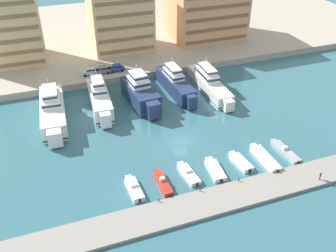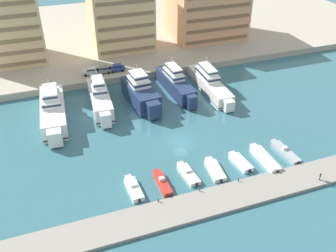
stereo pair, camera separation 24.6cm
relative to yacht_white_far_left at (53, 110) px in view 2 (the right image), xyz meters
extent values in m
plane|color=#336670|center=(22.18, -16.67, -2.36)|extent=(400.00, 400.00, 0.00)
cube|color=#ADA38E|center=(22.18, 46.73, -1.51)|extent=(180.00, 70.00, 1.70)
cube|color=gray|center=(22.18, -33.60, -2.11)|extent=(120.00, 5.78, 0.50)
cube|color=white|center=(0.01, 0.17, -0.55)|extent=(5.95, 18.10, 3.61)
cube|color=white|center=(-0.61, -9.82, -0.46)|extent=(2.81, 2.58, 3.07)
cube|color=black|center=(0.01, 0.17, -1.73)|extent=(6.01, 18.28, 0.24)
cube|color=white|center=(0.09, 1.50, 1.94)|extent=(4.24, 7.71, 1.37)
cube|color=#233342|center=(0.09, 1.50, 2.08)|extent=(4.29, 7.79, 0.49)
cube|color=white|center=(0.09, 1.50, 3.34)|extent=(3.31, 6.01, 1.44)
cube|color=#233342|center=(0.09, 1.50, 3.49)|extent=(3.35, 6.07, 0.52)
cylinder|color=silver|center=(0.16, 2.63, 4.96)|extent=(0.16, 0.16, 1.80)
cube|color=white|center=(0.59, 9.52, -1.37)|extent=(4.17, 1.15, 0.20)
cube|color=white|center=(10.25, 1.79, -0.58)|extent=(4.89, 15.61, 3.56)
cube|color=white|center=(9.71, -6.78, -0.49)|extent=(2.28, 2.10, 3.03)
cube|color=#192347|center=(10.25, 1.79, -1.74)|extent=(4.94, 15.77, 0.24)
cube|color=white|center=(10.32, 2.94, 1.96)|extent=(3.46, 6.65, 1.52)
cube|color=#233342|center=(10.32, 2.94, 2.11)|extent=(3.51, 6.71, 0.55)
cube|color=white|center=(10.32, 2.94, 3.38)|extent=(2.70, 5.18, 1.31)
cube|color=#233342|center=(10.32, 2.94, 3.51)|extent=(2.74, 5.24, 0.47)
cylinder|color=silver|center=(10.39, 3.91, 4.93)|extent=(0.16, 0.16, 1.80)
cube|color=white|center=(10.76, 9.92, -1.38)|extent=(3.39, 1.11, 0.20)
cube|color=navy|center=(19.26, 0.75, -0.32)|extent=(5.97, 13.25, 4.08)
cube|color=navy|center=(19.84, -6.80, -0.22)|extent=(2.93, 2.70, 3.47)
cube|color=#334C7F|center=(19.26, 0.75, -1.65)|extent=(6.03, 13.38, 0.24)
cube|color=white|center=(19.19, 1.72, 2.49)|extent=(4.30, 5.70, 1.54)
cube|color=#233342|center=(19.19, 1.72, 2.64)|extent=(4.35, 5.76, 0.55)
cube|color=white|center=(19.19, 1.72, 3.92)|extent=(3.35, 4.45, 1.32)
cube|color=#233342|center=(19.19, 1.72, 4.05)|extent=(3.40, 4.49, 0.48)
cylinder|color=silver|center=(19.13, 2.53, 5.48)|extent=(0.16, 0.16, 1.80)
cube|color=navy|center=(18.74, 7.64, -1.24)|extent=(4.30, 1.22, 0.20)
cube|color=navy|center=(28.45, 2.75, -0.58)|extent=(4.60, 15.95, 3.56)
cube|color=navy|center=(28.91, -5.98, -0.49)|extent=(2.18, 2.00, 3.03)
cube|color=#192347|center=(28.45, 2.75, -1.74)|extent=(4.65, 16.11, 0.24)
cube|color=white|center=(28.39, 3.93, 1.87)|extent=(3.30, 6.77, 1.33)
cube|color=#233342|center=(28.39, 3.93, 2.00)|extent=(3.34, 6.84, 0.48)
cube|color=white|center=(28.39, 3.93, 3.17)|extent=(2.57, 5.28, 1.26)
cube|color=#233342|center=(28.39, 3.93, 3.29)|extent=(2.60, 5.33, 0.46)
cylinder|color=silver|center=(28.34, 4.93, 4.70)|extent=(0.16, 0.16, 1.80)
cube|color=navy|center=(28.02, 11.08, -1.38)|extent=(3.26, 1.07, 0.20)
cube|color=silver|center=(36.36, 0.75, -0.94)|extent=(4.35, 18.87, 2.84)
cube|color=silver|center=(36.14, -9.53, -0.87)|extent=(2.21, 2.02, 2.42)
cube|color=#334C7F|center=(36.36, 0.75, -1.86)|extent=(4.39, 19.06, 0.24)
cube|color=white|center=(36.39, 2.16, 1.29)|extent=(3.25, 7.95, 1.62)
cube|color=#233342|center=(36.39, 2.16, 1.46)|extent=(3.29, 8.03, 0.58)
cube|color=white|center=(36.39, 2.16, 2.67)|extent=(2.53, 6.20, 1.13)
cube|color=#233342|center=(36.39, 2.16, 2.78)|extent=(2.57, 6.27, 0.41)
cylinder|color=silver|center=(36.42, 3.34, 4.13)|extent=(0.16, 0.16, 1.80)
cube|color=silver|center=(36.58, 10.59, -1.58)|extent=(3.37, 0.97, 0.20)
cube|color=white|center=(10.02, -26.97, -1.94)|extent=(2.10, 5.41, 0.85)
cube|color=white|center=(9.89, -23.92, -1.94)|extent=(1.07, 0.89, 0.72)
cube|color=silver|center=(10.00, -26.57, -1.31)|extent=(1.06, 0.64, 0.41)
cube|color=#283847|center=(9.99, -26.29, -1.24)|extent=(0.95, 0.12, 0.25)
cube|color=black|center=(10.13, -29.81, -1.79)|extent=(0.37, 0.29, 0.60)
cube|color=red|center=(14.84, -27.30, -1.90)|extent=(1.57, 5.83, 0.92)
cube|color=red|center=(14.82, -24.08, -1.90)|extent=(0.85, 0.70, 0.79)
cube|color=silver|center=(14.84, -26.86, -1.17)|extent=(0.85, 0.60, 0.54)
cube|color=#283847|center=(14.84, -26.58, -1.09)|extent=(0.77, 0.08, 0.32)
cube|color=black|center=(14.86, -30.39, -1.75)|extent=(0.36, 0.28, 0.60)
cube|color=beige|center=(19.82, -26.52, -2.00)|extent=(2.40, 5.59, 0.72)
cube|color=beige|center=(19.54, -23.43, -2.00)|extent=(1.13, 0.95, 0.61)
cube|color=silver|center=(19.79, -26.11, -1.45)|extent=(1.10, 0.69, 0.38)
cube|color=#283847|center=(19.76, -25.84, -1.39)|extent=(0.96, 0.17, 0.23)
cube|color=black|center=(20.08, -29.41, -1.85)|extent=(0.38, 0.31, 0.60)
cube|color=beige|center=(24.55, -27.11, -1.99)|extent=(2.66, 5.53, 0.75)
cube|color=beige|center=(24.83, -24.01, -1.99)|extent=(1.29, 1.09, 0.63)
cube|color=black|center=(24.30, -29.96, -1.84)|extent=(0.38, 0.31, 0.60)
cube|color=white|center=(29.83, -26.77, -1.96)|extent=(2.49, 5.05, 0.80)
cube|color=white|center=(29.54, -23.95, -1.96)|extent=(1.19, 1.01, 0.68)
cube|color=black|center=(30.09, -29.37, -1.81)|extent=(0.39, 0.31, 0.60)
cube|color=white|center=(34.39, -27.46, -1.88)|extent=(2.16, 7.32, 0.97)
cube|color=white|center=(34.37, -23.37, -1.88)|extent=(1.17, 0.96, 0.82)
cube|color=black|center=(34.41, -31.29, -1.73)|extent=(0.36, 0.28, 0.60)
cube|color=#9EA3A8|center=(39.14, -26.86, -1.98)|extent=(2.04, 6.84, 0.75)
cube|color=#9EA3A8|center=(38.97, -23.13, -1.98)|extent=(0.99, 0.82, 0.64)
cube|color=silver|center=(39.12, -26.35, -1.34)|extent=(0.98, 0.64, 0.54)
cube|color=#283847|center=(39.11, -26.07, -1.26)|extent=(0.87, 0.12, 0.32)
cube|color=black|center=(39.31, -30.42, -1.83)|extent=(0.37, 0.30, 0.60)
cube|color=#B7BCC1|center=(10.59, 15.48, 0.05)|extent=(4.22, 2.00, 0.80)
cube|color=#B7BCC1|center=(10.74, 15.47, 0.79)|extent=(2.21, 1.71, 0.68)
cube|color=#1E2833|center=(10.74, 15.47, 0.79)|extent=(2.17, 1.73, 0.37)
cylinder|color=black|center=(9.18, 14.73, -0.35)|extent=(0.65, 0.27, 0.64)
cylinder|color=black|center=(9.31, 16.43, -0.35)|extent=(0.65, 0.27, 0.64)
cylinder|color=black|center=(11.87, 14.53, -0.35)|extent=(0.65, 0.27, 0.64)
cylinder|color=black|center=(12.00, 16.22, -0.35)|extent=(0.65, 0.27, 0.64)
cube|color=slate|center=(13.64, 15.25, 0.05)|extent=(4.19, 1.92, 0.80)
cube|color=slate|center=(13.79, 15.25, 0.79)|extent=(2.18, 1.67, 0.68)
cube|color=#1E2833|center=(13.79, 15.25, 0.79)|extent=(2.14, 1.68, 0.37)
cylinder|color=black|center=(12.24, 14.48, -0.35)|extent=(0.65, 0.25, 0.64)
cylinder|color=black|center=(12.33, 16.18, -0.35)|extent=(0.65, 0.25, 0.64)
cylinder|color=black|center=(14.94, 14.33, -0.35)|extent=(0.65, 0.25, 0.64)
cylinder|color=black|center=(15.03, 16.03, -0.35)|extent=(0.65, 0.25, 0.64)
cube|color=#28428E|center=(17.21, 15.26, 0.05)|extent=(4.15, 1.83, 0.80)
cube|color=#28428E|center=(17.36, 15.26, 0.79)|extent=(2.15, 1.63, 0.68)
cube|color=#1E2833|center=(17.36, 15.26, 0.79)|extent=(2.11, 1.64, 0.37)
cylinder|color=black|center=(15.83, 14.45, -0.35)|extent=(0.65, 0.24, 0.64)
cylinder|color=black|center=(15.89, 16.15, -0.35)|extent=(0.65, 0.24, 0.64)
cylinder|color=black|center=(18.53, 14.37, -0.35)|extent=(0.65, 0.24, 0.64)
cylinder|color=black|center=(18.59, 16.07, -0.35)|extent=(0.65, 0.24, 0.64)
cube|color=#E0BC84|center=(-6.40, 30.91, 11.36)|extent=(15.45, 12.30, 24.04)
cube|color=#7B6748|center=(-6.40, 24.66, 0.84)|extent=(14.21, 0.24, 0.90)
cube|color=#7B6748|center=(-6.40, 24.66, 3.84)|extent=(14.21, 0.24, 0.90)
cube|color=#7B6748|center=(-6.40, 24.66, 6.85)|extent=(14.21, 0.24, 0.90)
cube|color=#7B6748|center=(-6.40, 24.66, 9.85)|extent=(14.21, 0.24, 0.90)
cube|color=#7B6748|center=(-6.40, 24.66, 12.86)|extent=(14.21, 0.24, 0.90)
cube|color=#7B6748|center=(-6.40, 24.66, 15.87)|extent=(14.21, 0.24, 0.90)
cube|color=#E0BC84|center=(22.46, 30.09, 9.02)|extent=(16.63, 12.19, 19.36)
cube|color=#7B6748|center=(22.46, 23.89, 0.95)|extent=(15.30, 0.24, 0.90)
cube|color=#7B6748|center=(22.46, 23.89, 4.18)|extent=(15.30, 0.24, 0.90)
cube|color=#7B6748|center=(22.46, 23.89, 7.40)|extent=(15.30, 0.24, 0.90)
cube|color=#7B6748|center=(22.46, 23.89, 10.63)|extent=(15.30, 0.24, 0.90)
cube|color=#7B6748|center=(22.46, 23.89, 13.86)|extent=(15.30, 0.24, 0.90)
cube|color=tan|center=(49.10, 31.71, 7.23)|extent=(21.28, 17.39, 15.80)
cube|color=brown|center=(49.10, 22.92, 0.91)|extent=(19.57, 0.24, 0.90)
cube|color=brown|center=(49.10, 22.92, 4.07)|extent=(19.57, 0.24, 0.90)
cube|color=brown|center=(49.10, 22.92, 7.23)|extent=(19.57, 0.24, 0.90)
cube|color=brown|center=(49.10, 22.92, 10.39)|extent=(19.57, 0.24, 0.90)
cylinder|color=#282D3D|center=(39.83, -35.31, -1.48)|extent=(0.12, 0.12, 0.76)
cylinder|color=#282D3D|center=(39.95, -35.21, -1.48)|extent=(0.12, 0.12, 0.76)
cube|color=#232328|center=(39.89, -35.26, -0.80)|extent=(0.47, 0.42, 0.59)
cylinder|color=#232328|center=(39.69, -35.41, -0.85)|extent=(0.09, 0.09, 0.59)
cylinder|color=#232328|center=(40.10, -35.11, -0.85)|extent=(0.09, 0.09, 0.59)
sphere|color=beige|center=(39.89, -35.26, -0.41)|extent=(0.21, 0.21, 0.21)
cylinder|color=#2D2D33|center=(12.86, -30.96, -1.64)|extent=(0.18, 0.18, 0.45)
sphere|color=#2D2D33|center=(12.86, -30.96, -1.35)|extent=(0.20, 0.20, 0.20)
cylinder|color=#2D2D33|center=(19.90, -30.96, -1.64)|extent=(0.18, 0.18, 0.45)
sphere|color=#2D2D33|center=(19.90, -30.96, -1.35)|extent=(0.20, 0.20, 0.20)
cylinder|color=#2D2D33|center=(26.95, -30.96, -1.64)|extent=(0.18, 0.18, 0.45)
sphere|color=#2D2D33|center=(26.95, -30.96, -1.35)|extent=(0.20, 0.20, 0.20)
cylinder|color=#2D2D33|center=(34.00, -30.96, -1.64)|extent=(0.18, 0.18, 0.45)
sphere|color=#2D2D33|center=(34.00, -30.96, -1.35)|extent=(0.20, 0.20, 0.20)
camera|label=1|loc=(-0.19, -71.10, 40.25)|focal=40.00mm
camera|label=2|loc=(0.04, -71.19, 40.25)|focal=40.00mm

